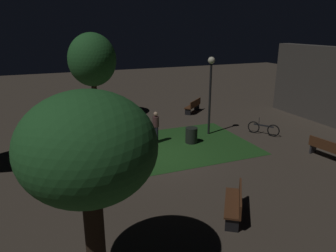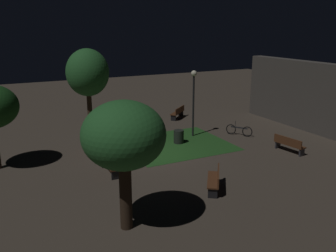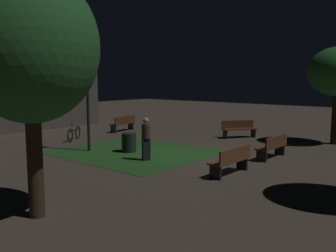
% 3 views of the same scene
% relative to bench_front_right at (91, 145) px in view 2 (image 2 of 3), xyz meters
% --- Properties ---
extents(ground_plane, '(60.00, 60.00, 0.00)m').
position_rel_bench_front_right_xyz_m(ground_plane, '(1.56, 3.12, -0.48)').
color(ground_plane, '#473D33').
extents(grass_lawn, '(5.32, 5.97, 0.01)m').
position_rel_bench_front_right_xyz_m(grass_lawn, '(0.63, 4.90, -0.48)').
color(grass_lawn, '#23511E').
rests_on(grass_lawn, ground).
extents(bench_front_right, '(1.81, 0.52, 0.88)m').
position_rel_bench_front_right_xyz_m(bench_front_right, '(0.00, 0.00, 0.00)').
color(bench_front_right, brown).
rests_on(bench_front_right, ground).
extents(bench_lawn_edge, '(1.81, 0.50, 0.88)m').
position_rel_bench_front_right_xyz_m(bench_lawn_edge, '(3.12, -0.00, 0.00)').
color(bench_lawn_edge, brown).
rests_on(bench_lawn_edge, ground).
extents(bench_path_side, '(1.76, 1.41, 0.88)m').
position_rel_bench_front_right_xyz_m(bench_path_side, '(6.85, 3.50, 0.00)').
color(bench_path_side, '#512D19').
rests_on(bench_path_side, ground).
extents(bench_by_lamp, '(1.85, 0.72, 0.88)m').
position_rel_bench_front_right_xyz_m(bench_by_lamp, '(4.65, 9.80, 0.00)').
color(bench_by_lamp, '#512D19').
rests_on(bench_by_lamp, ground).
extents(bench_near_trees, '(1.56, 1.66, 0.88)m').
position_rel_bench_front_right_xyz_m(bench_near_trees, '(-4.76, 7.89, 0.00)').
color(bench_near_trees, '#512D19').
rests_on(bench_near_trees, ground).
extents(tree_left_canopy, '(2.91, 2.91, 5.30)m').
position_rel_bench_front_right_xyz_m(tree_left_canopy, '(-5.88, 1.49, 3.18)').
color(tree_left_canopy, '#38281C').
rests_on(tree_left_canopy, ground).
extents(tree_back_right, '(2.77, 2.77, 4.49)m').
position_rel_bench_front_right_xyz_m(tree_back_right, '(8.02, -0.91, 2.82)').
color(tree_back_right, '#2D2116').
rests_on(tree_back_right, ground).
extents(lamp_post_plaza_east, '(0.36, 0.36, 4.14)m').
position_rel_bench_front_right_xyz_m(lamp_post_plaza_east, '(-0.38, 6.62, 2.37)').
color(lamp_post_plaza_east, black).
rests_on(lamp_post_plaza_east, ground).
extents(trash_bin, '(0.60, 0.60, 0.79)m').
position_rel_bench_front_right_xyz_m(trash_bin, '(0.52, 5.13, -0.08)').
color(trash_bin, black).
rests_on(trash_bin, ground).
extents(bicycle, '(1.48, 1.02, 0.93)m').
position_rel_bench_front_right_xyz_m(bicycle, '(0.84, 9.30, -0.14)').
color(bicycle, black).
rests_on(bicycle, ground).
extents(pedestrian, '(0.34, 0.32, 1.61)m').
position_rel_bench_front_right_xyz_m(pedestrian, '(-0.20, 3.49, 0.37)').
color(pedestrian, black).
rests_on(pedestrian, ground).
extents(building_wall_backdrop, '(9.96, 0.80, 4.51)m').
position_rel_bench_front_right_xyz_m(building_wall_backdrop, '(1.17, 14.23, 1.77)').
color(building_wall_backdrop, '#4C4742').
rests_on(building_wall_backdrop, ground).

